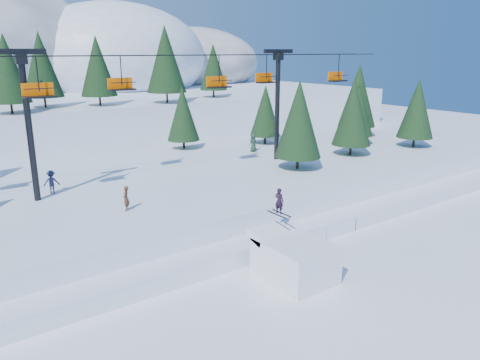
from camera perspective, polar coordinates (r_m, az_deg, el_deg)
ground at (r=25.73m, az=8.38°, el=-14.15°), size 160.00×160.00×0.00m
mid_shelf at (r=39.00m, az=-10.32°, el=-1.76°), size 70.00×22.00×2.50m
berm at (r=31.04m, az=-2.02°, el=-7.46°), size 70.00×6.00×1.10m
jump_kicker at (r=27.19m, az=6.56°, el=-9.46°), size 3.33×4.54×5.03m
chairlift at (r=38.40m, az=-8.17°, el=10.37°), size 46.00×3.21×10.28m
conifer_stand at (r=38.73m, az=-9.31°, el=6.78°), size 63.81×18.23×9.61m
distant_skiers at (r=37.34m, az=-15.91°, el=0.50°), size 31.89×10.44×1.85m
banner_near at (r=32.19m, az=8.38°, el=-6.78°), size 2.79×0.69×0.90m
banner_far at (r=36.30m, az=14.59°, el=-4.51°), size 2.64×1.16×0.90m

